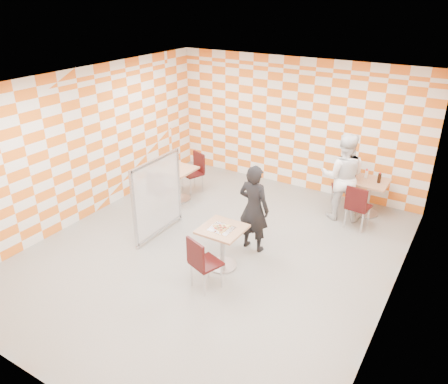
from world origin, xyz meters
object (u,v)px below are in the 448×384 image
object	(u,v)px
chair_second_front	(357,204)
man_dark	(254,208)
soda_bottle	(379,178)
chair_empty_near	(159,189)
empty_table	(178,179)
partition	(158,197)
chair_main_front	(201,260)
chair_second_side	(347,184)
main_table	(222,241)
man_white	(343,177)
second_table	(369,192)
sport_bottle	(366,174)
chair_empty_far	(195,169)

from	to	relation	value
chair_second_front	man_dark	bearing A→B (deg)	-129.98
soda_bottle	chair_empty_near	bearing A→B (deg)	-150.49
man_dark	empty_table	bearing A→B (deg)	-17.71
chair_empty_near	partition	bearing A→B (deg)	-51.46
chair_main_front	chair_empty_near	xyz separation A→B (m)	(-2.22, 1.71, 0.00)
chair_second_side	chair_empty_near	size ratio (longest dim) A/B	1.00
empty_table	chair_second_side	world-z (taller)	chair_second_side
empty_table	chair_empty_near	distance (m)	0.70
main_table	man_white	xyz separation A→B (m)	(1.13, 2.78, 0.40)
soda_bottle	empty_table	bearing A→B (deg)	-158.99
second_table	chair_second_front	world-z (taller)	chair_second_front
sport_bottle	chair_main_front	bearing A→B (deg)	-109.19
chair_empty_far	man_white	world-z (taller)	man_white
chair_second_side	man_white	world-z (taller)	man_white
man_dark	man_white	distance (m)	2.21
main_table	chair_second_front	xyz separation A→B (m)	(1.56, 2.45, 0.04)
second_table	chair_main_front	xyz separation A→B (m)	(-1.54, -3.92, 0.04)
partition	sport_bottle	xyz separation A→B (m)	(3.08, 3.03, 0.05)
second_table	chair_second_side	size ratio (longest dim) A/B	0.81
partition	man_white	world-z (taller)	man_white
man_white	soda_bottle	size ratio (longest dim) A/B	7.89
main_table	sport_bottle	world-z (taller)	sport_bottle
chair_second_side	second_table	bearing A→B (deg)	-6.82
chair_empty_far	chair_second_side	bearing A→B (deg)	16.74
empty_table	chair_empty_far	bearing A→B (deg)	85.35
second_table	sport_bottle	xyz separation A→B (m)	(-0.13, 0.12, 0.33)
man_dark	chair_empty_near	bearing A→B (deg)	-1.70
main_table	empty_table	size ratio (longest dim) A/B	1.00
chair_empty_far	man_dark	size ratio (longest dim) A/B	0.57
chair_empty_near	man_dark	bearing A→B (deg)	-5.15
main_table	chair_main_front	bearing A→B (deg)	-85.74
chair_main_front	empty_table	bearing A→B (deg)	133.00
chair_empty_far	chair_empty_near	bearing A→B (deg)	-91.03
chair_main_front	second_table	bearing A→B (deg)	68.60
man_dark	man_white	world-z (taller)	man_white
main_table	chair_main_front	world-z (taller)	chair_main_front
second_table	sport_bottle	world-z (taller)	sport_bottle
chair_empty_near	chair_empty_far	bearing A→B (deg)	88.97
chair_second_front	soda_bottle	bearing A→B (deg)	76.14
empty_table	partition	xyz separation A→B (m)	(0.58, -1.40, 0.28)
empty_table	man_dark	size ratio (longest dim) A/B	0.46
sport_bottle	main_table	bearing A→B (deg)	-113.61
chair_second_front	chair_empty_far	distance (m)	3.71
second_table	soda_bottle	distance (m)	0.38
main_table	sport_bottle	size ratio (longest dim) A/B	3.75
second_table	chair_second_side	xyz separation A→B (m)	(-0.49, 0.06, 0.04)
chair_empty_near	chair_second_front	bearing A→B (deg)	21.26
man_dark	partition	bearing A→B (deg)	18.59
man_white	chair_second_side	bearing A→B (deg)	-104.32
main_table	partition	bearing A→B (deg)	169.18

